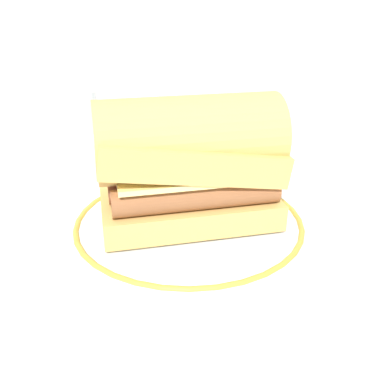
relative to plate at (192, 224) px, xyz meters
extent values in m
plane|color=silver|center=(0.00, -0.03, -0.01)|extent=(1.50, 1.50, 0.00)
cylinder|color=white|center=(0.00, 0.00, 0.00)|extent=(0.25, 0.25, 0.01)
torus|color=#B29333|center=(0.00, 0.00, 0.00)|extent=(0.24, 0.24, 0.01)
cube|color=tan|center=(0.00, 0.00, 0.02)|extent=(0.19, 0.13, 0.03)
cylinder|color=brown|center=(0.01, -0.03, 0.05)|extent=(0.16, 0.06, 0.03)
cylinder|color=brown|center=(0.00, 0.00, 0.05)|extent=(0.16, 0.06, 0.03)
cylinder|color=#925D39|center=(-0.01, 0.03, 0.05)|extent=(0.16, 0.06, 0.03)
cube|color=#EAD67A|center=(0.00, 0.00, 0.06)|extent=(0.16, 0.12, 0.01)
cube|color=tan|center=(0.00, 0.00, 0.08)|extent=(0.19, 0.13, 0.05)
cylinder|color=tan|center=(0.00, 0.00, 0.09)|extent=(0.19, 0.11, 0.08)
cylinder|color=silver|center=(-0.16, 0.19, 0.05)|extent=(0.07, 0.07, 0.11)
cylinder|color=gold|center=(-0.16, 0.19, 0.03)|extent=(0.06, 0.06, 0.07)
camera|label=1|loc=(0.00, -0.40, 0.22)|focal=40.91mm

